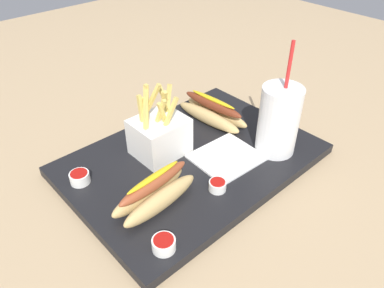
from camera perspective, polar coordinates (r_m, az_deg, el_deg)
The scene contains 10 objects.
ground_plane at distance 0.78m, azimuth 0.00°, elevation -3.55°, with size 2.40×2.40×0.02m, color tan.
food_tray at distance 0.77m, azimuth 0.00°, elevation -2.41°, with size 0.50×0.35×0.02m, color black.
soda_cup at distance 0.76m, azimuth 13.18°, elevation 3.59°, with size 0.08×0.08×0.23m.
fries_basket at distance 0.75m, azimuth -5.04°, elevation 1.42°, with size 0.11×0.09×0.15m.
hot_dog_1 at distance 0.65m, azimuth -5.75°, elevation -7.47°, with size 0.17×0.07×0.07m.
hot_dog_2 at distance 0.86m, azimuth 3.14°, elevation 4.90°, with size 0.07×0.18×0.06m.
ketchup_cup_1 at distance 0.59m, azimuth -4.36°, elevation -15.03°, with size 0.04×0.04×0.02m.
ketchup_cup_2 at distance 0.68m, azimuth 3.94°, elevation -6.33°, with size 0.03×0.03×0.02m.
ketchup_cup_3 at distance 0.72m, azimuth -16.88°, elevation -4.90°, with size 0.04×0.04×0.02m.
napkin_stack at distance 0.76m, azimuth 5.33°, elevation -2.04°, with size 0.13×0.11×0.00m, color white.
Camera 1 is at (-0.40, -0.44, 0.49)m, focal length 34.71 mm.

